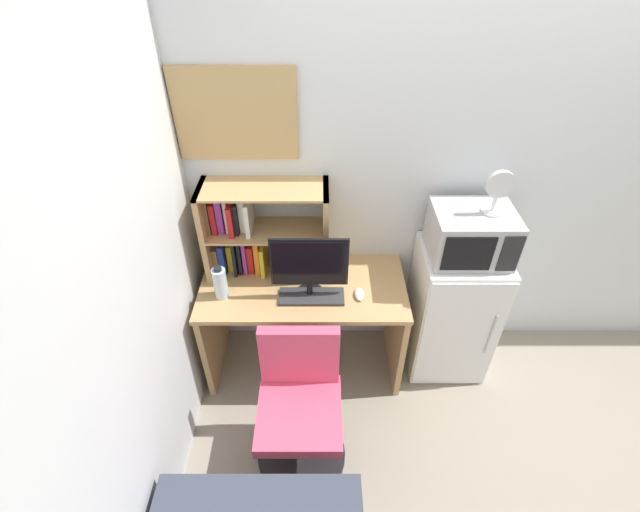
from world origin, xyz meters
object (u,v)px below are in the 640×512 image
hutch_bookshelf (250,230)px  computer_mouse (360,294)px  keyboard (312,297)px  desk_fan (499,190)px  monitor (310,266)px  water_bottle (221,283)px  mini_fridge (452,311)px  microwave (472,234)px  desk_chair (300,411)px  wall_corkboard (236,115)px

hutch_bookshelf → computer_mouse: hutch_bookshelf is taller
keyboard → desk_fan: desk_fan is taller
monitor → water_bottle: size_ratio=1.99×
mini_fridge → microwave: size_ratio=2.08×
mini_fridge → desk_chair: bearing=-145.0°
desk_chair → hutch_bookshelf: bearing=111.4°
microwave → desk_chair: bearing=-144.9°
monitor → desk_fan: size_ratio=1.70×
keyboard → water_bottle: size_ratio=1.72×
monitor → desk_chair: (-0.05, -0.53, -0.58)m
water_bottle → microwave: microwave is taller
water_bottle → desk_chair: water_bottle is taller
computer_mouse → mini_fridge: (0.62, 0.14, -0.28)m
hutch_bookshelf → desk_chair: (0.31, -0.79, -0.64)m
keyboard → desk_fan: (0.98, 0.16, 0.62)m
desk_chair → wall_corkboard: (-0.33, 0.90, 1.29)m
mini_fridge → microwave: 0.61m
keyboard → desk_chair: 0.63m
monitor → desk_fan: desk_fan is taller
monitor → wall_corkboard: 0.89m
monitor → computer_mouse: size_ratio=3.98×
desk_chair → microwave: bearing=35.1°
monitor → water_bottle: bearing=-179.3°
mini_fridge → desk_chair: 1.17m
microwave → desk_fan: size_ratio=1.75×
mini_fridge → desk_fan: (0.08, -0.00, 0.90)m
monitor → desk_chair: bearing=-95.1°
wall_corkboard → mini_fridge: bearing=-10.3°
keyboard → microwave: (0.90, 0.16, 0.33)m
mini_fridge → wall_corkboard: 1.78m
computer_mouse → desk_fan: bearing=11.3°
mini_fridge → microwave: bearing=90.0°
monitor → water_bottle: 0.52m
keyboard → wall_corkboard: (-0.39, 0.39, 0.93)m
desk_chair → computer_mouse: bearing=57.4°
water_bottle → desk_chair: 0.84m
microwave → desk_fan: 0.30m
computer_mouse → wall_corkboard: size_ratio=0.17×
monitor → wall_corkboard: wall_corkboard is taller
keyboard → desk_chair: (-0.06, -0.51, -0.37)m
hutch_bookshelf → keyboard: hutch_bookshelf is taller
desk_fan → monitor: bearing=-172.4°
desk_chair → wall_corkboard: wall_corkboard is taller
monitor → keyboard: (0.01, -0.02, -0.21)m
computer_mouse → water_bottle: size_ratio=0.50×
hutch_bookshelf → water_bottle: (-0.15, -0.26, -0.18)m
monitor → water_bottle: monitor is taller
monitor → water_bottle: (-0.51, -0.01, -0.12)m
mini_fridge → monitor: bearing=-171.5°
monitor → microwave: bearing=8.6°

